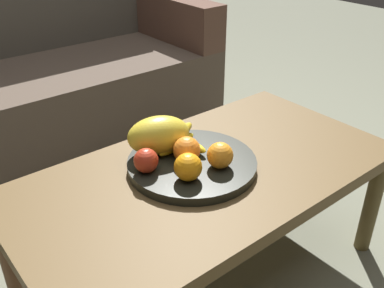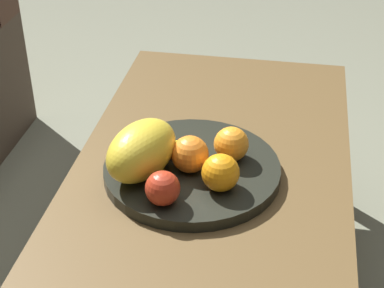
% 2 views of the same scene
% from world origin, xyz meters
% --- Properties ---
extents(coffee_table, '(1.08, 0.57, 0.40)m').
position_xyz_m(coffee_table, '(0.00, 0.00, 0.35)').
color(coffee_table, brown).
rests_on(coffee_table, ground_plane).
extents(fruit_bowl, '(0.36, 0.36, 0.03)m').
position_xyz_m(fruit_bowl, '(-0.02, 0.03, 0.41)').
color(fruit_bowl, black).
rests_on(fruit_bowl, coffee_table).
extents(melon_large_front, '(0.20, 0.16, 0.11)m').
position_xyz_m(melon_large_front, '(-0.07, 0.13, 0.48)').
color(melon_large_front, yellow).
rests_on(melon_large_front, fruit_bowl).
extents(orange_front, '(0.07, 0.07, 0.07)m').
position_xyz_m(orange_front, '(-0.04, 0.04, 0.46)').
color(orange_front, orange).
rests_on(orange_front, fruit_bowl).
extents(orange_left, '(0.07, 0.07, 0.07)m').
position_xyz_m(orange_left, '(0.01, -0.04, 0.46)').
color(orange_left, orange).
rests_on(orange_left, fruit_bowl).
extents(orange_right, '(0.07, 0.07, 0.07)m').
position_xyz_m(orange_right, '(-0.09, -0.03, 0.46)').
color(orange_right, orange).
rests_on(orange_right, fruit_bowl).
extents(apple_front, '(0.07, 0.07, 0.07)m').
position_xyz_m(apple_front, '(-0.15, 0.07, 0.45)').
color(apple_front, '#BB341D').
rests_on(apple_front, fruit_bowl).
extents(banana_bunch, '(0.16, 0.15, 0.06)m').
position_xyz_m(banana_bunch, '(-0.01, 0.10, 0.45)').
color(banana_bunch, yellow).
rests_on(banana_bunch, fruit_bowl).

